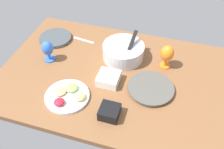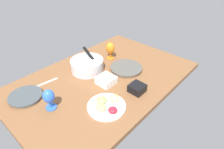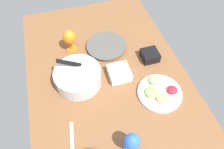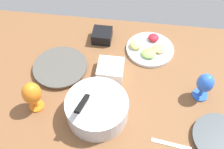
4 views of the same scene
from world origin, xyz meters
TOP-DOWN VIEW (x-y plane):
  - ground_plane at (0.00, 0.00)cm, footprint 160.00×104.00cm
  - dinner_plate_left at (-58.08, 24.74)cm, footprint 24.93×24.93cm
  - dinner_plate_right at (23.82, -6.54)cm, footprint 29.49×29.49cm
  - mixing_bowl at (-1.14, 19.03)cm, footprint 29.45×29.45cm
  - fruit_platter at (-24.05, -27.40)cm, footprint 27.60×27.60cm
  - hurricane_glass_blue at (-51.12, 1.27)cm, footprint 8.21×8.21cm
  - hurricane_glass_orange at (29.32, 18.53)cm, footprint 9.07×9.07cm
  - square_bowl_white at (-3.90, -7.51)cm, footprint 13.78×13.78cm
  - square_bowl_black at (4.62, -32.84)cm, footprint 11.31×11.31cm
  - fork_by_left_plate at (-36.51, 29.98)cm, footprint 18.08×4.19cm

SIDE VIEW (x-z plane):
  - ground_plane at x=0.00cm, z-range -4.00..0.00cm
  - fork_by_left_plate at x=-36.51cm, z-range 0.00..0.60cm
  - dinner_plate_left at x=-58.08cm, z-range 0.05..2.54cm
  - dinner_plate_right at x=23.82cm, z-range 0.05..2.78cm
  - fruit_platter at x=-24.05cm, z-range -1.00..4.36cm
  - square_bowl_white at x=-3.90cm, z-range 0.35..6.55cm
  - square_bowl_black at x=4.62cm, z-range 0.36..6.80cm
  - mixing_bowl at x=-1.14cm, z-range -3.26..15.06cm
  - hurricane_glass_blue at x=-51.12cm, z-range 1.74..17.67cm
  - hurricane_glass_orange at x=29.32cm, z-range 2.15..19.56cm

